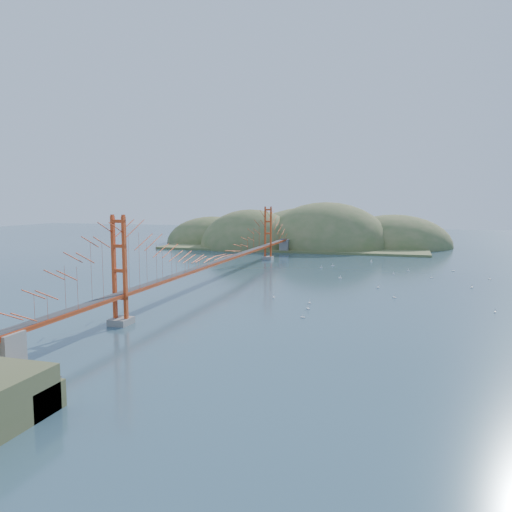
# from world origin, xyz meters

# --- Properties ---
(ground) EXTENTS (320.00, 320.00, 0.00)m
(ground) POSITION_xyz_m (0.00, 0.00, 0.00)
(ground) COLOR #2C4959
(ground) RESTS_ON ground
(bridge) EXTENTS (2.20, 94.40, 12.00)m
(bridge) POSITION_xyz_m (0.00, 0.18, 7.01)
(bridge) COLOR gray
(bridge) RESTS_ON ground
(far_headlands) EXTENTS (84.00, 58.00, 25.00)m
(far_headlands) POSITION_xyz_m (2.21, 68.52, 0.00)
(far_headlands) COLOR olive
(far_headlands) RESTS_ON ground
(sailboat_8) EXTENTS (0.51, 0.49, 0.57)m
(sailboat_8) POSITION_xyz_m (29.68, 20.59, 0.14)
(sailboat_8) COLOR white
(sailboat_8) RESTS_ON ground
(sailboat_6) EXTENTS (0.62, 0.62, 0.64)m
(sailboat_6) POSITION_xyz_m (17.33, -13.62, 0.15)
(sailboat_6) COLOR white
(sailboat_6) RESTS_ON ground
(sailboat_17) EXTENTS (0.52, 0.48, 0.58)m
(sailboat_17) POSITION_xyz_m (33.33, 12.58, 0.14)
(sailboat_17) COLOR white
(sailboat_17) RESTS_ON ground
(sailboat_5) EXTENTS (0.44, 0.50, 0.57)m
(sailboat_5) POSITION_xyz_m (39.24, -12.42, 0.14)
(sailboat_5) COLOR white
(sailboat_5) RESTS_ON ground
(sailboat_12) EXTENTS (0.62, 0.60, 0.70)m
(sailboat_12) POSITION_xyz_m (15.19, 23.59, 0.15)
(sailboat_12) COLOR white
(sailboat_12) RESTS_ON ground
(sailboat_14) EXTENTS (0.56, 0.61, 0.69)m
(sailboat_14) POSITION_xyz_m (25.16, 0.43, 0.15)
(sailboat_14) COLOR white
(sailboat_14) RESTS_ON ground
(sailboat_0) EXTENTS (0.45, 0.54, 0.63)m
(sailboat_0) POSITION_xyz_m (11.94, -11.32, 0.14)
(sailboat_0) COLOR white
(sailboat_0) RESTS_ON ground
(sailboat_16) EXTENTS (0.64, 0.64, 0.68)m
(sailboat_16) POSITION_xyz_m (18.57, 8.05, 0.15)
(sailboat_16) COLOR white
(sailboat_16) RESTS_ON ground
(sailboat_3) EXTENTS (0.63, 0.63, 0.66)m
(sailboat_3) POSITION_xyz_m (13.47, 19.94, 0.15)
(sailboat_3) COLOR white
(sailboat_3) RESTS_ON ground
(sailboat_10) EXTENTS (0.67, 0.67, 0.74)m
(sailboat_10) POSITION_xyz_m (17.75, -16.98, 0.16)
(sailboat_10) COLOR white
(sailboat_10) RESTS_ON ground
(sailboat_11) EXTENTS (0.58, 0.58, 0.60)m
(sailboat_11) POSITION_xyz_m (42.59, 13.94, 0.14)
(sailboat_11) COLOR white
(sailboat_11) RESTS_ON ground
(sailboat_1) EXTENTS (0.63, 0.63, 0.66)m
(sailboat_1) POSITION_xyz_m (27.67, -6.76, 0.15)
(sailboat_1) COLOR white
(sailboat_1) RESTS_ON ground
(sailboat_4) EXTENTS (0.53, 0.53, 0.55)m
(sailboat_4) POSITION_xyz_m (27.09, 15.35, 0.13)
(sailboat_4) COLOR white
(sailboat_4) RESTS_ON ground
(sailboat_9) EXTENTS (0.64, 0.64, 0.69)m
(sailboat_9) POSITION_xyz_m (38.74, 4.65, 0.15)
(sailboat_9) COLOR white
(sailboat_9) RESTS_ON ground
(sailboat_7) EXTENTS (0.61, 0.53, 0.70)m
(sailboat_7) POSITION_xyz_m (37.61, 22.25, 0.15)
(sailboat_7) COLOR white
(sailboat_7) RESTS_ON ground
(sailboat_15) EXTENTS (0.60, 0.60, 0.64)m
(sailboat_15) POSITION_xyz_m (22.24, 31.68, 0.15)
(sailboat_15) COLOR white
(sailboat_15) RESTS_ON ground
(sailboat_extra_1) EXTENTS (0.58, 0.56, 0.65)m
(sailboat_extra_1) POSITION_xyz_m (17.99, -21.54, 0.15)
(sailboat_extra_1) COLOR white
(sailboat_extra_1) RESTS_ON ground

